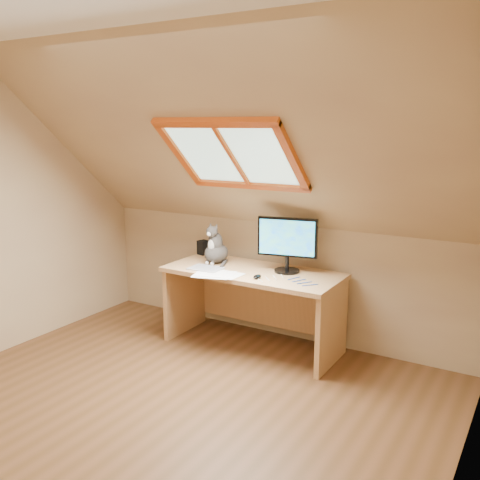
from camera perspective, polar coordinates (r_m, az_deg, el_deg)
The scene contains 10 objects.
ground at distance 3.59m, azimuth -9.94°, elevation -18.70°, with size 3.50×3.50×0.00m, color brown.
room_shell at distance 3.05m, azimuth -12.06°, elevation 4.32°, with size 3.52×3.52×2.41m.
desk at distance 4.50m, azimuth 1.78°, elevation -5.66°, with size 1.46×0.64×0.67m.
monitor at distance 4.29m, azimuth 5.07°, elevation -0.11°, with size 0.48×0.20×0.45m.
cat at distance 4.60m, azimuth -2.61°, elevation -0.90°, with size 0.22×0.25×0.36m.
desk_speaker at distance 4.92m, azimuth -3.92°, elevation -0.80°, with size 0.09×0.09×0.13m, color black.
graphics_tablet at distance 4.43m, azimuth -3.67°, elevation -3.05°, with size 0.27×0.19×0.01m, color #B2B2B7.
mouse at distance 4.16m, azimuth 1.84°, elevation -3.92°, with size 0.05×0.09×0.03m, color black.
papers at distance 4.27m, azimuth -2.59°, elevation -3.67°, with size 0.35×0.30×0.01m.
cables at distance 4.11m, azimuth 5.30°, elevation -4.31°, with size 0.51×0.26×0.01m.
Camera 1 is at (2.06, -2.30, 1.83)m, focal length 40.00 mm.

